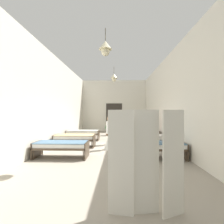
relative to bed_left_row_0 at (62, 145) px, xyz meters
name	(u,v)px	position (x,y,z in m)	size (l,w,h in m)	color
ground_plane	(111,148)	(1.73, 1.90, -0.49)	(6.17, 14.38, 0.10)	#9E9384
room_shell	(112,102)	(1.73, 3.18, 1.79)	(5.97, 13.98, 4.45)	silver
bed_left_row_0	(62,145)	(0.00, 0.00, 0.00)	(1.90, 0.84, 0.57)	#473828
bed_right_row_0	(157,146)	(3.47, 0.00, 0.00)	(1.90, 0.84, 0.57)	#473828
bed_left_row_1	(75,137)	(0.00, 1.90, 0.00)	(1.90, 0.84, 0.57)	#473828
bed_right_row_1	(148,138)	(3.47, 1.90, 0.00)	(1.90, 0.84, 0.57)	#473828
bed_left_row_2	(83,133)	(0.00, 3.80, 0.00)	(1.90, 0.84, 0.57)	#473828
bed_right_row_2	(142,133)	(3.47, 3.80, 0.00)	(1.90, 0.84, 0.57)	#473828
nurse_near_aisle	(109,137)	(1.68, 1.36, 0.09)	(0.52, 0.52, 1.49)	white
nurse_mid_aisle	(111,134)	(1.68, 2.46, 0.09)	(0.52, 0.52, 1.49)	white
potted_plant	(109,124)	(1.41, 5.77, 0.34)	(0.53, 0.53, 1.28)	brown
privacy_screen	(147,162)	(2.52, -3.36, 0.41)	(1.25, 0.21, 1.70)	silver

